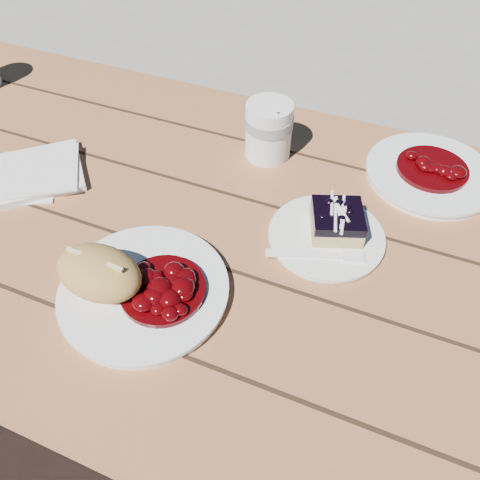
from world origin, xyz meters
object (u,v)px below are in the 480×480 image
at_px(picnic_table, 147,258).
at_px(second_plate, 430,174).
at_px(coffee_cup, 269,130).
at_px(main_plate, 144,291).
at_px(bread_roll, 99,273).
at_px(blueberry_cake, 337,221).
at_px(dessert_plate, 326,237).

bearing_deg(picnic_table, second_plate, 28.81).
distance_m(picnic_table, coffee_cup, 0.35).
height_order(main_plate, second_plate, same).
height_order(main_plate, bread_roll, bread_roll).
distance_m(main_plate, blueberry_cake, 0.32).
bearing_deg(coffee_cup, second_plate, 8.85).
height_order(main_plate, dessert_plate, main_plate).
distance_m(main_plate, second_plate, 0.56).
height_order(blueberry_cake, coffee_cup, coffee_cup).
xyz_separation_m(bread_roll, second_plate, (0.41, 0.46, -0.04)).
relative_size(picnic_table, coffee_cup, 18.20).
bearing_deg(second_plate, picnic_table, -151.19).
height_order(picnic_table, dessert_plate, dessert_plate).
relative_size(dessert_plate, coffee_cup, 1.69).
bearing_deg(main_plate, second_plate, 50.54).
bearing_deg(dessert_plate, bread_roll, -140.03).
xyz_separation_m(bread_roll, dessert_plate, (0.28, 0.23, -0.05)).
relative_size(main_plate, second_plate, 1.06).
height_order(main_plate, coffee_cup, coffee_cup).
relative_size(bread_roll, blueberry_cake, 1.29).
height_order(coffee_cup, second_plate, coffee_cup).
bearing_deg(coffee_cup, dessert_plate, -46.59).
distance_m(main_plate, coffee_cup, 0.39).
relative_size(picnic_table, second_plate, 8.64).
xyz_separation_m(dessert_plate, second_plate, (0.14, 0.22, 0.00)).
xyz_separation_m(main_plate, coffee_cup, (0.05, 0.39, 0.05)).
height_order(bread_roll, blueberry_cake, bread_roll).
xyz_separation_m(blueberry_cake, second_plate, (0.13, 0.21, -0.02)).
bearing_deg(blueberry_cake, dessert_plate, -143.81).
xyz_separation_m(bread_roll, coffee_cup, (0.11, 0.41, 0.00)).
bearing_deg(second_plate, bread_roll, -132.23).
distance_m(dessert_plate, coffee_cup, 0.25).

